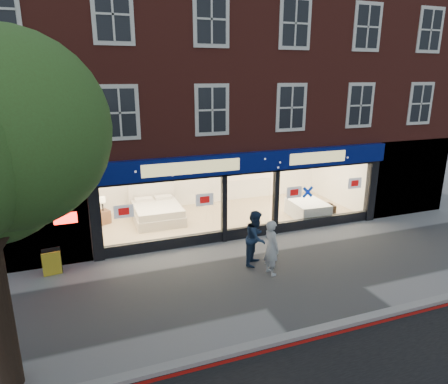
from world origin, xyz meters
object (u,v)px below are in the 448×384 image
a_board (52,263)px  pedestrian_blue (256,238)px  display_bed (157,211)px  mattress_stack (308,209)px  pedestrian_grey (271,247)px  sofa (315,207)px

a_board → pedestrian_blue: 6.35m
display_bed → mattress_stack: bearing=-16.8°
a_board → pedestrian_grey: bearing=-26.1°
sofa → a_board: 10.77m
display_bed → sofa: (6.68, -1.54, -0.13)m
a_board → display_bed: bearing=34.9°
pedestrian_grey → pedestrian_blue: pedestrian_blue is taller
sofa → pedestrian_blue: pedestrian_blue is taller
display_bed → pedestrian_grey: (2.40, -5.70, 0.40)m
pedestrian_blue → pedestrian_grey: bearing=-127.7°
sofa → a_board: (-10.60, -1.93, 0.08)m
display_bed → a_board: bearing=-138.2°
sofa → a_board: size_ratio=1.99×
sofa → display_bed: bearing=-6.5°
display_bed → pedestrian_blue: (2.24, -4.92, 0.43)m
sofa → mattress_stack: bearing=34.8°
display_bed → a_board: (-3.92, -3.47, -0.05)m
a_board → pedestrian_blue: (6.16, -1.45, 0.48)m
sofa → pedestrian_grey: (-4.29, -4.16, 0.53)m
pedestrian_grey → mattress_stack: bearing=-50.9°
mattress_stack → a_board: bearing=-170.9°
display_bed → pedestrian_blue: 5.43m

